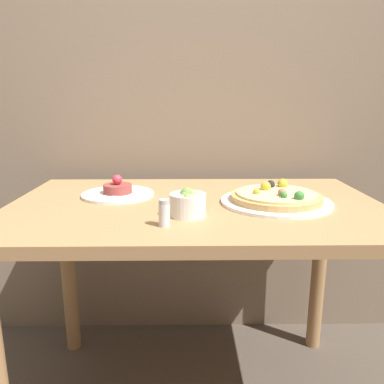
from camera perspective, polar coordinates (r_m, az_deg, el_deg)
The scene contains 6 objects.
back_wall at distance 1.68m, azimuth 0.22°, elevation 21.26°, with size 8.00×0.05×2.60m.
dining_table at distance 1.25m, azimuth 0.60°, elevation -6.58°, with size 1.20×0.75×0.76m.
pizza_plate at distance 1.23m, azimuth 12.69°, elevation -0.90°, with size 0.35×0.35×0.06m.
tartare_plate at distance 1.32m, azimuth -11.24°, elevation 0.01°, with size 0.25×0.25×0.07m.
small_bowl at distance 1.07m, azimuth -0.65°, elevation -1.69°, with size 0.10×0.10×0.08m.
salt_shaker at distance 0.98m, azimuth -4.24°, elevation -3.22°, with size 0.03×0.03×0.07m.
Camera 1 is at (-0.03, -0.79, 1.08)m, focal length 35.00 mm.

